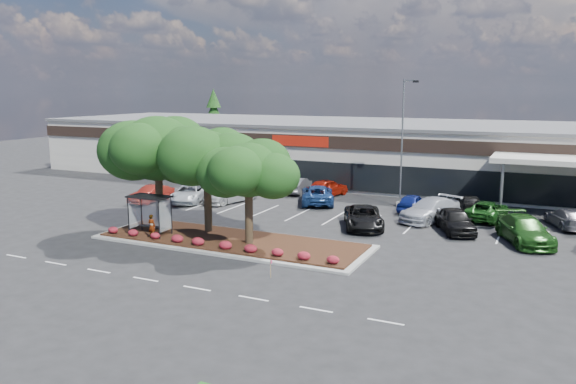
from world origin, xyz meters
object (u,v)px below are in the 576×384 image
at_px(light_pole, 403,151).
at_px(car_0, 151,194).
at_px(car_1, 189,194).
at_px(survey_stake, 271,266).

bearing_deg(light_pole, car_0, -159.60).
distance_m(car_0, car_1, 3.30).
distance_m(survey_stake, car_1, 21.71).
bearing_deg(light_pole, car_1, -160.80).
height_order(light_pole, car_0, light_pole).
bearing_deg(survey_stake, light_pole, 85.47).
relative_size(light_pole, survey_stake, 10.97).
bearing_deg(car_1, car_0, -171.77).
bearing_deg(car_1, survey_stake, -62.62).
xyz_separation_m(car_0, car_1, (2.94, 1.50, 0.02)).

